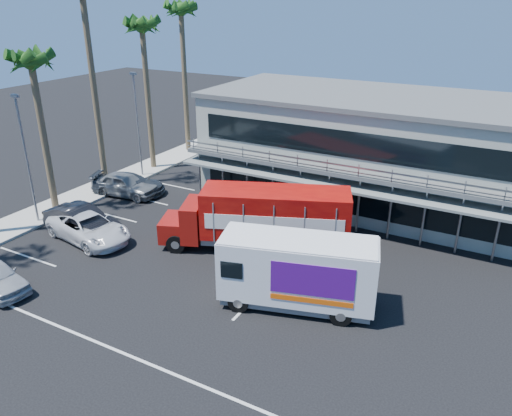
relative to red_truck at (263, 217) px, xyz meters
The scene contains 15 objects.
ground 5.12m from the red_truck, 89.26° to the right, with size 120.00×120.00×0.00m, color black.
building 10.79m from the red_truck, 73.31° to the left, with size 22.40×12.00×7.30m.
curb_strip 15.11m from the red_truck, behind, with size 3.00×32.00×0.16m, color #A5A399.
palm_c 16.61m from the red_truck, behind, with size 2.80×2.80×10.75m.
palm_d 18.91m from the red_truck, 167.81° to the left, with size 2.80×2.80×14.75m.
palm_e 18.89m from the red_truck, 150.54° to the left, with size 2.80×2.80×12.25m.
palm_f 22.50m from the red_truck, 137.52° to the left, with size 2.80×2.80×13.25m.
light_pole_near 14.84m from the red_truck, 165.22° to the right, with size 0.50×0.25×8.09m.
light_pole_far 15.68m from the red_truck, 156.09° to the left, with size 0.50×0.25×8.09m.
red_truck is the anchor object (origin of this frame).
white_van 5.90m from the red_truck, 46.63° to the right, with size 7.40×4.21×3.42m.
parked_car_b 11.03m from the red_truck, 161.23° to the right, with size 1.79×5.14×1.69m, color black.
parked_car_c 10.29m from the red_truck, 157.39° to the right, with size 2.61×5.65×1.57m, color silver.
parked_car_d 12.82m from the red_truck, 167.01° to the left, with size 2.11×5.19×1.51m, color #2A3139.
parked_car_e 12.73m from the red_truck, 168.77° to the left, with size 1.99×4.94×1.68m, color slate.
Camera 1 is at (11.71, -17.65, 13.33)m, focal length 35.00 mm.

